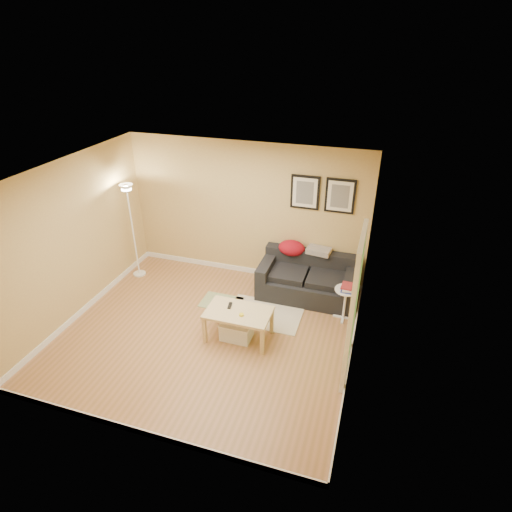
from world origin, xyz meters
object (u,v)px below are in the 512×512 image
at_px(sofa, 307,278).
at_px(floor_lamp, 133,234).
at_px(storage_bin, 237,330).
at_px(side_table, 345,304).
at_px(book_stack, 348,287).
at_px(coffee_table, 239,324).

relative_size(sofa, floor_lamp, 0.91).
distance_m(sofa, storage_bin, 1.71).
bearing_deg(side_table, storage_bin, -146.54).
distance_m(book_stack, floor_lamp, 4.05).
relative_size(coffee_table, book_stack, 3.77).
bearing_deg(coffee_table, storage_bin, -138.50).
height_order(sofa, side_table, sofa).
height_order(coffee_table, side_table, side_table).
height_order(coffee_table, storage_bin, coffee_table).
distance_m(coffee_table, book_stack, 1.85).
height_order(coffee_table, floor_lamp, floor_lamp).
relative_size(storage_bin, book_stack, 1.84).
distance_m(sofa, coffee_table, 1.67).
xyz_separation_m(side_table, floor_lamp, (-4.02, 0.22, 0.59)).
relative_size(side_table, book_stack, 2.17).
bearing_deg(floor_lamp, book_stack, -3.18).
bearing_deg(floor_lamp, coffee_table, -25.69).
bearing_deg(side_table, coffee_table, -146.57).
relative_size(sofa, side_table, 2.96).
distance_m(storage_bin, side_table, 1.84).
bearing_deg(book_stack, sofa, 143.83).
height_order(sofa, floor_lamp, floor_lamp).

